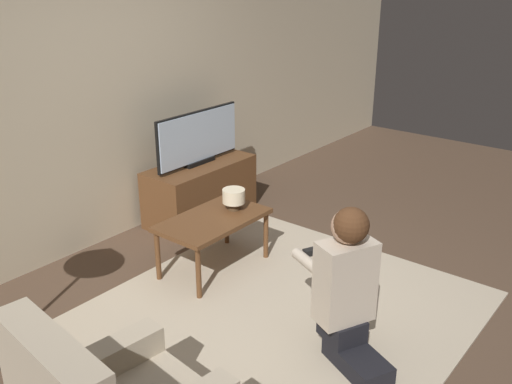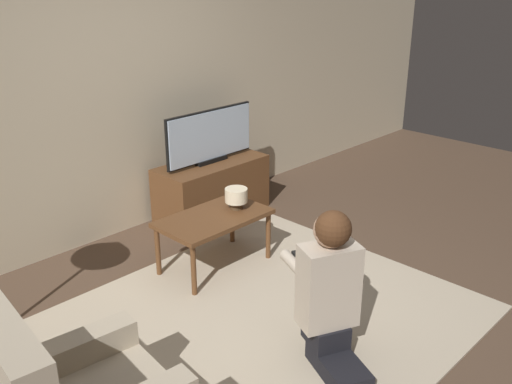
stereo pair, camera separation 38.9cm
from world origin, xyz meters
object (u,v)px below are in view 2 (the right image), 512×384
Objects in this scene: table_lamp at (236,197)px; person_kneeling at (330,288)px; tv at (210,136)px; coffee_table at (214,222)px.

person_kneeling is at bearing -111.88° from table_lamp.
coffee_table is (-0.69, -0.80, -0.39)m from tv.
tv is 1.15× the size of coffee_table.
person_kneeling is at bearing -114.83° from tv.
tv is at bearing -89.97° from person_kneeling.
tv is 0.97m from table_lamp.
coffee_table is 0.27m from table_lamp.
tv is at bearing 49.39° from coffee_table.
table_lamp is (0.22, -0.02, 0.15)m from coffee_table.
person_kneeling is (-0.31, -1.36, 0.11)m from coffee_table.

